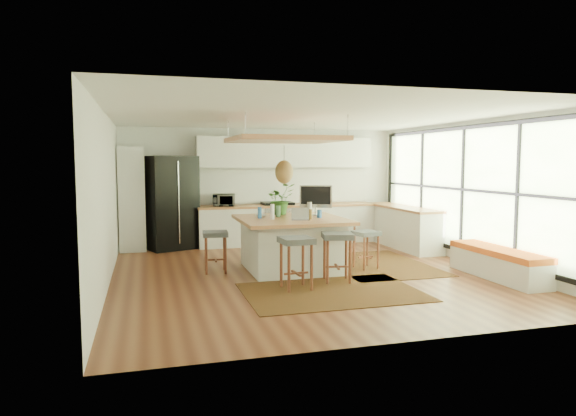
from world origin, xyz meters
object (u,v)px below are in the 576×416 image
object	(u,v)px
stool_near_right	(337,260)
island_plant	(280,202)
stool_right_front	(366,249)
stool_right_back	(342,243)
fridge	(171,207)
stool_near_left	(296,266)
laptop	(301,213)
monitor	(316,201)
microwave	(224,199)
stool_left_side	(216,252)
island	(291,244)

from	to	relation	value
stool_near_right	island_plant	world-z (taller)	island_plant
stool_right_front	stool_right_back	xyz separation A→B (m)	(-0.14, 0.82, 0.00)
stool_right_front	fridge	bearing A→B (deg)	136.39
island_plant	stool_near_left	bearing A→B (deg)	-98.13
fridge	laptop	size ratio (longest dim) A/B	6.36
stool_right_front	laptop	world-z (taller)	laptop
fridge	monitor	world-z (taller)	fridge
laptop	stool_near_left	bearing A→B (deg)	-96.87
microwave	island_plant	world-z (taller)	island_plant
fridge	microwave	size ratio (longest dim) A/B	4.14
stool_near_right	laptop	distance (m)	1.08
fridge	stool_near_right	xyz separation A→B (m)	(2.41, -3.93, -0.57)
stool_near_right	stool_right_back	size ratio (longest dim) A/B	1.03
stool_right_back	stool_left_side	bearing A→B (deg)	-171.16
microwave	stool_left_side	bearing A→B (deg)	-92.59
island_plant	stool_near_right	bearing A→B (deg)	-74.75
stool_left_side	laptop	distance (m)	1.64
stool_near_left	monitor	world-z (taller)	monitor
fridge	stool_left_side	size ratio (longest dim) A/B	2.85
island	stool_near_left	world-z (taller)	island
monitor	microwave	size ratio (longest dim) A/B	1.25
island_plant	stool_right_back	bearing A→B (deg)	-6.22
laptop	fridge	bearing A→B (deg)	135.87
island	stool_right_front	world-z (taller)	island
stool_near_right	laptop	world-z (taller)	laptop
island_plant	stool_left_side	bearing A→B (deg)	-158.23
fridge	stool_near_right	distance (m)	4.64
stool_near_left	stool_left_side	world-z (taller)	stool_near_left
stool_right_front	stool_left_side	world-z (taller)	stool_left_side
stool_left_side	monitor	world-z (taller)	monitor
stool_near_right	microwave	distance (m)	4.14
island	stool_right_back	bearing A→B (deg)	23.81
island	island_plant	bearing A→B (deg)	92.91
stool_near_left	stool_near_right	size ratio (longest dim) A/B	1.00
laptop	monitor	world-z (taller)	monitor
island	laptop	world-z (taller)	laptop
stool_right_front	monitor	bearing A→B (deg)	140.65
stool_right_back	monitor	world-z (taller)	monitor
island	microwave	world-z (taller)	microwave
stool_left_side	laptop	world-z (taller)	laptop
stool_near_right	fridge	bearing A→B (deg)	121.49
stool_right_front	laptop	xyz separation A→B (m)	(-1.26, -0.08, 0.70)
stool_near_left	stool_near_right	xyz separation A→B (m)	(0.77, 0.28, 0.00)
stool_right_back	microwave	bearing A→B (deg)	131.10
fridge	stool_right_back	xyz separation A→B (m)	(3.13, -2.30, -0.57)
fridge	stool_near_left	size ratio (longest dim) A/B	2.58
monitor	island_plant	bearing A→B (deg)	176.97
stool_near_right	stool_left_side	world-z (taller)	stool_near_right
stool_near_right	stool_near_left	bearing A→B (deg)	-159.99
stool_left_side	island_plant	distance (m)	1.63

